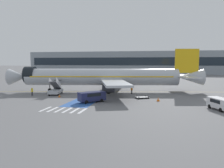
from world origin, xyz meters
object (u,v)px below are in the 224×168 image
at_px(traffic_cone_0, 158,99).
at_px(traffic_cone_1, 59,96).
at_px(service_van_0, 220,103).
at_px(airliner, 104,77).
at_px(service_van_1, 92,96).
at_px(terminal_building, 133,62).
at_px(ground_crew_1, 132,90).
at_px(boarding_stairs_forward, 56,90).
at_px(ground_crew_0, 32,91).
at_px(baggage_cart, 142,97).
at_px(fuel_tanker, 136,78).

height_order(traffic_cone_0, traffic_cone_1, traffic_cone_0).
bearing_deg(service_van_0, airliner, 121.67).
xyz_separation_m(airliner, service_van_1, (1.16, -13.69, -2.45)).
bearing_deg(terminal_building, ground_crew_1, -83.89).
bearing_deg(airliner, traffic_cone_0, -139.25).
xyz_separation_m(airliner, boarding_stairs_forward, (-9.50, -6.41, -2.60)).
distance_m(ground_crew_0, traffic_cone_1, 6.60).
bearing_deg(baggage_cart, ground_crew_0, -115.85).
height_order(service_van_0, terminal_building, terminal_building).
distance_m(baggage_cart, ground_crew_1, 6.22).
bearing_deg(traffic_cone_1, ground_crew_0, 175.03).
distance_m(boarding_stairs_forward, baggage_cart, 19.29).
height_order(airliner, terminal_building, terminal_building).
xyz_separation_m(boarding_stairs_forward, service_van_1, (10.66, -7.29, 0.15)).
relative_size(boarding_stairs_forward, service_van_1, 1.14).
relative_size(airliner, terminal_building, 0.35).
xyz_separation_m(service_van_0, traffic_cone_1, (-28.95, 6.02, -0.80)).
relative_size(baggage_cart, ground_crew_0, 1.69).
distance_m(fuel_tanker, terminal_building, 62.53).
xyz_separation_m(airliner, fuel_tanker, (5.38, 23.03, -1.89)).
bearing_deg(terminal_building, baggage_cart, -82.57).
relative_size(airliner, ground_crew_1, 27.22).
relative_size(service_van_0, baggage_cart, 1.53).
relative_size(service_van_0, ground_crew_0, 2.58).
xyz_separation_m(traffic_cone_0, traffic_cone_1, (-19.83, 0.46, -0.06)).
xyz_separation_m(service_van_1, ground_crew_1, (5.81, 11.49, -0.15)).
height_order(baggage_cart, terminal_building, terminal_building).
distance_m(baggage_cart, ground_crew_0, 23.32).
distance_m(service_van_1, baggage_cart, 10.48).
xyz_separation_m(service_van_1, traffic_cone_0, (11.68, 3.44, -0.79)).
bearing_deg(service_van_1, fuel_tanker, 130.24).
relative_size(fuel_tanker, ground_crew_1, 6.01).
relative_size(airliner, fuel_tanker, 4.53).
xyz_separation_m(baggage_cart, traffic_cone_0, (3.11, -2.52, 0.09)).
distance_m(ground_crew_0, ground_crew_1, 21.67).
xyz_separation_m(airliner, ground_crew_1, (6.97, -2.20, -2.59)).
height_order(fuel_tanker, baggage_cart, fuel_tanker).
height_order(ground_crew_0, traffic_cone_0, ground_crew_0).
xyz_separation_m(fuel_tanker, ground_crew_1, (1.59, -25.23, -0.71)).
bearing_deg(ground_crew_1, fuel_tanker, 124.33).
height_order(airliner, fuel_tanker, airliner).
bearing_deg(terminal_building, fuel_tanker, -82.88).
relative_size(fuel_tanker, baggage_cart, 3.42).
bearing_deg(traffic_cone_1, terminal_building, 87.19).
relative_size(ground_crew_0, traffic_cone_0, 2.59).
relative_size(fuel_tanker, service_van_1, 2.13).
distance_m(service_van_0, ground_crew_0, 36.10).
bearing_deg(service_van_1, traffic_cone_1, -158.79).
relative_size(boarding_stairs_forward, fuel_tanker, 0.54).
height_order(fuel_tanker, ground_crew_1, fuel_tanker).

